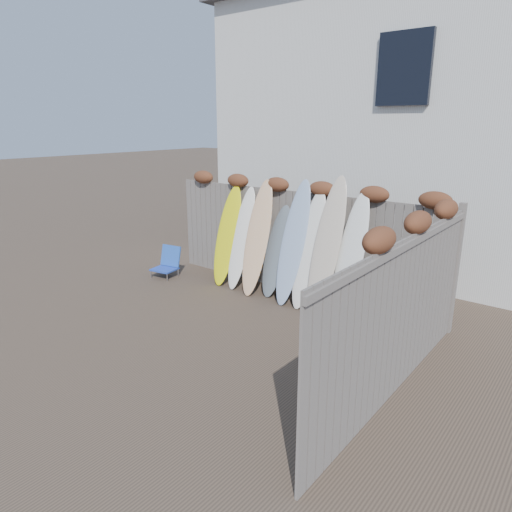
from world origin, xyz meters
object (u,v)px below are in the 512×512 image
Objects in this scene: wooden_crate at (373,340)px; lattice_panel at (414,301)px; beach_chair at (168,263)px; surfboard_0 at (227,236)px.

lattice_panel is (0.32, 0.54, 0.47)m from wooden_crate.
beach_chair is 1.57m from surfboard_0.
wooden_crate is (5.19, -0.82, 0.09)m from beach_chair.
surfboard_0 reaches higher than lattice_panel.
surfboard_0 reaches higher than wooden_crate.
surfboard_0 is at bearing 21.83° from beach_chair.
surfboard_0 reaches higher than beach_chair.
surfboard_0 is at bearing 160.92° from wooden_crate.
wooden_crate is at bearing -8.98° from beach_chair.
lattice_panel reaches higher than wooden_crate.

